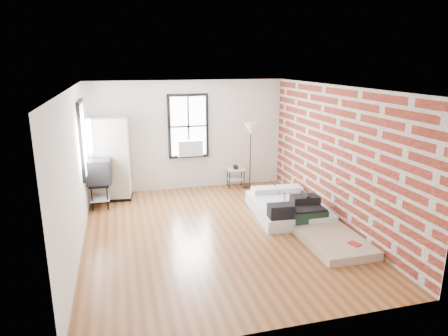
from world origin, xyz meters
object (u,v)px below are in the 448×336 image
object	(u,v)px
mattress_bare	(323,231)
mattress_main	(288,207)
floor_lamp	(251,132)
wardrobe	(109,159)
side_table	(236,173)
tv_stand	(99,172)

from	to	relation	value
mattress_bare	mattress_main	bearing A→B (deg)	98.57
mattress_main	floor_lamp	xyz separation A→B (m)	(-0.17, 2.08, 1.32)
wardrobe	side_table	distance (m)	3.25
wardrobe	floor_lamp	distance (m)	3.60
floor_lamp	tv_stand	world-z (taller)	floor_lamp
floor_lamp	mattress_main	bearing A→B (deg)	-85.22
tv_stand	mattress_main	bearing A→B (deg)	-20.64
mattress_bare	tv_stand	size ratio (longest dim) A/B	1.72
mattress_bare	floor_lamp	size ratio (longest dim) A/B	1.11
wardrobe	tv_stand	bearing A→B (deg)	-107.95
mattress_main	wardrobe	size ratio (longest dim) A/B	1.04
tv_stand	wardrobe	bearing A→B (deg)	66.74
mattress_main	tv_stand	size ratio (longest dim) A/B	1.85
mattress_main	tv_stand	xyz separation A→B (m)	(-3.96, 1.62, 0.63)
floor_lamp	tv_stand	bearing A→B (deg)	-173.06
mattress_main	mattress_bare	world-z (taller)	mattress_main
side_table	floor_lamp	bearing A→B (deg)	-10.58
wardrobe	tv_stand	distance (m)	0.54
mattress_bare	floor_lamp	world-z (taller)	floor_lamp
wardrobe	floor_lamp	world-z (taller)	wardrobe
mattress_bare	wardrobe	distance (m)	5.22
tv_stand	mattress_bare	bearing A→B (deg)	-33.07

